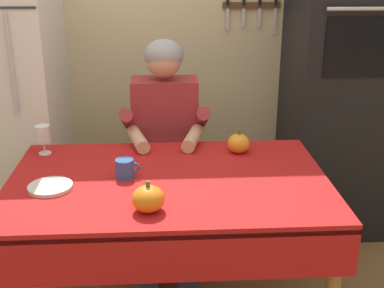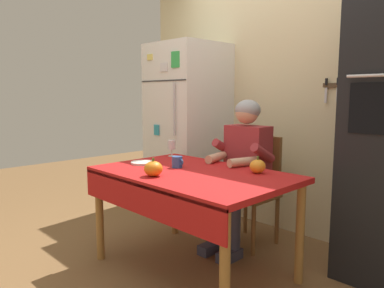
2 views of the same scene
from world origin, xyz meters
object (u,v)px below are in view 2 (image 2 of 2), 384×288
Objects in this scene: refrigerator at (188,131)px; chair_behind_person at (255,184)px; dining_table at (191,184)px; coffee_mug at (177,162)px; seated_person at (242,162)px; pumpkin_large at (258,166)px; serving_tray at (143,163)px; pumpkin_medium at (153,169)px; wine_glass at (172,145)px.

refrigerator is 1.94× the size of chair_behind_person.
dining_table is 13.03× the size of coffee_mug.
coffee_mug is (-0.18, -0.56, 0.05)m from seated_person.
seated_person is at bearing 72.27° from coffee_mug.
refrigerator reaches higher than pumpkin_large.
dining_table is 0.51m from serving_tray.
pumpkin_large is (0.54, 0.27, 0.01)m from coffee_mug.
chair_behind_person reaches higher than pumpkin_large.
dining_table is at bearing 6.05° from serving_tray.
serving_tray is at bearing 152.23° from pumpkin_medium.
refrigerator is 16.76× the size of coffee_mug.
chair_behind_person is 7.87× the size of pumpkin_large.
dining_table is at bearing -89.28° from seated_person.
coffee_mug is 0.85× the size of pumpkin_medium.
dining_table is 11.84× the size of pumpkin_large.
pumpkin_medium is at bearing -94.65° from seated_person.
wine_glass is 0.81m from pumpkin_medium.
coffee_mug is 0.52m from wine_glass.
coffee_mug reaches higher than dining_table.
dining_table is 11.07× the size of pumpkin_medium.
wine_glass is 0.95m from pumpkin_large.
refrigerator is at bearing 163.49° from seated_person.
chair_behind_person is at bearing 76.55° from coffee_mug.
seated_person is 0.88m from pumpkin_medium.
wine_glass is (-0.41, 0.31, 0.06)m from coffee_mug.
coffee_mug is at bearing 17.16° from serving_tray.
pumpkin_medium is (0.52, -0.62, -0.05)m from wine_glass.
pumpkin_large is at bearing 23.31° from serving_tray.
chair_behind_person is 8.66× the size of coffee_mug.
refrigerator reaches higher than wine_glass.
serving_tray is at bearing -75.06° from wine_glass.
pumpkin_medium is at bearing -106.19° from dining_table.
dining_table is 0.81m from chair_behind_person.
pumpkin_medium is (0.11, -0.31, 0.01)m from coffee_mug.
refrigerator is at bearing 123.11° from wine_glass.
pumpkin_large is (1.30, -0.57, -0.11)m from refrigerator.
chair_behind_person is 5.00× the size of serving_tray.
chair_behind_person is at bearing 36.84° from wine_glass.
pumpkin_large is at bearing -39.07° from seated_person.
dining_table is 1.51× the size of chair_behind_person.
wine_glass is (-0.60, 0.35, 0.18)m from dining_table.
serving_tray is at bearing -162.84° from coffee_mug.
refrigerator reaches higher than pumpkin_medium.
pumpkin_large is at bearing 26.59° from coffee_mug.
seated_person is 6.69× the size of serving_tray.
pumpkin_large is (0.35, 0.31, 0.13)m from dining_table.
refrigerator is 1.05m from serving_tray.
coffee_mug reaches higher than serving_tray.
wine_glass is 0.42m from serving_tray.
chair_behind_person is at bearing 90.55° from dining_table.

